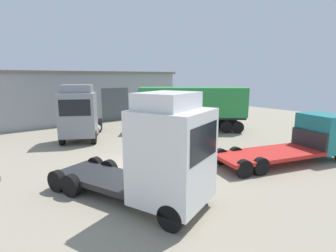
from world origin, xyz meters
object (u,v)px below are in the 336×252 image
at_px(tractor_unit_white, 161,156).
at_px(container_trailer_green, 193,103).
at_px(flatbed_truck_teal, 307,139).
at_px(traffic_cone, 148,143).
at_px(tractor_unit_grey, 80,115).

bearing_deg(tractor_unit_white, container_trailer_green, 111.17).
height_order(tractor_unit_white, flatbed_truck_teal, tractor_unit_white).
relative_size(tractor_unit_white, traffic_cone, 13.05).
relative_size(container_trailer_green, flatbed_truck_teal, 1.07).
bearing_deg(tractor_unit_white, tractor_unit_grey, 152.93).
distance_m(tractor_unit_white, flatbed_truck_teal, 10.25).
bearing_deg(flatbed_truck_teal, tractor_unit_grey, 141.94).
bearing_deg(flatbed_truck_teal, container_trailer_green, 104.27).
height_order(flatbed_truck_teal, tractor_unit_grey, tractor_unit_grey).
distance_m(flatbed_truck_teal, traffic_cone, 10.04).
xyz_separation_m(tractor_unit_white, traffic_cone, (4.39, 7.53, -1.77)).
bearing_deg(tractor_unit_grey, container_trailer_green, 103.99).
distance_m(tractor_unit_white, traffic_cone, 8.90).
distance_m(tractor_unit_white, tractor_unit_grey, 12.14).
bearing_deg(flatbed_truck_teal, tractor_unit_white, -166.58).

